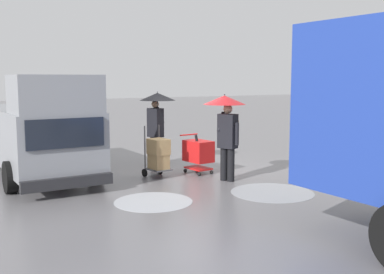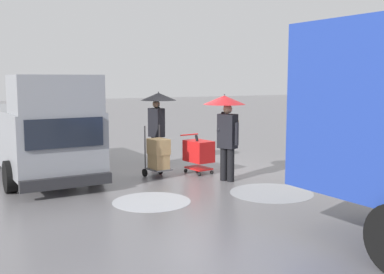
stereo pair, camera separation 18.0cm
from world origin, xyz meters
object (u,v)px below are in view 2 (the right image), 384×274
Objects in this scene: pedestrian_pink_side at (158,111)px; pedestrian_black_side at (226,118)px; cargo_van_parked_right at (40,131)px; shopping_cart_vendor at (199,152)px; hand_dolly_boxes at (158,154)px.

pedestrian_pink_side and pedestrian_black_side have the same top height.
cargo_van_parked_right is 4.74m from pedestrian_black_side.
hand_dolly_boxes reaches higher than shopping_cart_vendor.
cargo_van_parked_right reaches higher than hand_dolly_boxes.
shopping_cart_vendor is at bearing 176.21° from hand_dolly_boxes.
pedestrian_black_side is at bearing 145.18° from cargo_van_parked_right.
pedestrian_black_side reaches higher than hand_dolly_boxes.
pedestrian_pink_side is 1.00× the size of pedestrian_black_side.
shopping_cart_vendor is at bearing -83.24° from pedestrian_black_side.
pedestrian_pink_side is (0.40, -1.68, 1.02)m from shopping_cart_vendor.
shopping_cart_vendor is 0.49× the size of pedestrian_pink_side.
cargo_van_parked_right is 3.07m from hand_dolly_boxes.
hand_dolly_boxes is 0.61× the size of pedestrian_black_side.
hand_dolly_boxes is 0.61× the size of pedestrian_pink_side.
hand_dolly_boxes is 1.99m from pedestrian_black_side.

